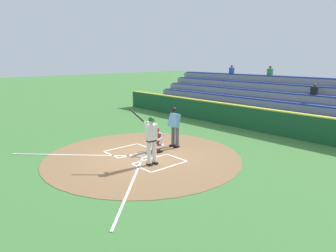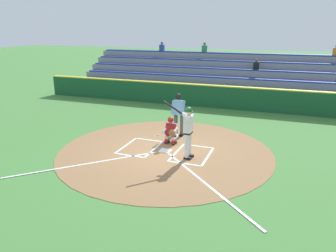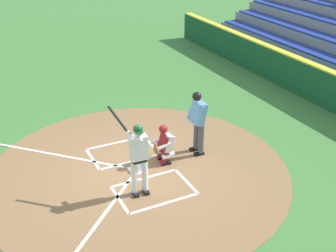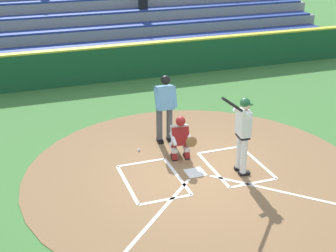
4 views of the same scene
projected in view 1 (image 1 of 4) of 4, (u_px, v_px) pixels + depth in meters
ground_plane at (143, 156)px, 12.45m from camera, size 120.00×120.00×0.00m
dirt_circle at (143, 156)px, 12.45m from camera, size 8.00×8.00×0.01m
home_plate_and_chalk at (125, 161)px, 11.88m from camera, size 7.93×4.91×0.01m
batter at (151, 137)px, 11.26m from camera, size 0.97×0.66×2.13m
catcher at (157, 139)px, 12.90m from camera, size 0.59×0.66×1.13m
plate_umpire at (174, 124)px, 13.51m from camera, size 0.59×0.42×1.86m
baseball at (157, 144)px, 14.12m from camera, size 0.07×0.07×0.07m
backstop_wall at (247, 118)px, 17.20m from camera, size 22.00×0.36×1.31m
bleacher_stand at (281, 105)px, 19.62m from camera, size 20.00×5.10×3.45m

